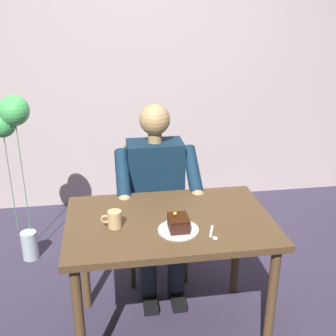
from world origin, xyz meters
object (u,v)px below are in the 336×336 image
Objects in this scene: dining_table at (169,235)px; coffee_cup at (114,219)px; chair at (154,204)px; cake_slice at (178,223)px; seated_person at (157,196)px; balloon_display at (13,140)px; dessert_spoon at (213,235)px.

coffee_cup is (0.29, 0.04, 0.14)m from dining_table.
cake_slice is at bearing 91.75° from chair.
dining_table is 10.26× the size of coffee_cup.
balloon_display is at bearing -23.81° from seated_person.
balloon_display reaches higher than dining_table.
cake_slice reaches higher than dining_table.
seated_person is (-0.00, -0.52, -0.02)m from dining_table.
balloon_display is (0.94, -0.42, 0.29)m from seated_person.
chair is 6.23× the size of dessert_spoon.
chair is 0.95m from dessert_spoon.
balloon_display is (0.94, -0.24, 0.44)m from chair.
chair reaches higher than cake_slice.
dining_table is at bearing -46.79° from dessert_spoon.
balloon_display reaches higher than chair.
cake_slice is 0.18m from dessert_spoon.
balloon_display is (0.65, -0.98, 0.14)m from coffee_cup.
coffee_cup reaches higher than dessert_spoon.
chair is 0.88m from cake_slice.
chair is at bearing 165.51° from balloon_display.
seated_person is at bearing -87.79° from cake_slice.
cake_slice is at bearing 164.52° from coffee_cup.
dining_table is 8.90× the size of cake_slice.
coffee_cup is (0.29, 0.56, 0.16)m from seated_person.
balloon_display is (1.13, -1.14, 0.18)m from dessert_spoon.
balloon_display is at bearing -14.49° from chair.
dessert_spoon reaches higher than dining_table.
cake_slice reaches higher than dessert_spoon.
dining_table is at bearing 90.00° from chair.
chair is at bearing -111.42° from coffee_cup.
dessert_spoon is 1.61m from balloon_display.
dining_table is 7.64× the size of dessert_spoon.
seated_person is 8.61× the size of dessert_spoon.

